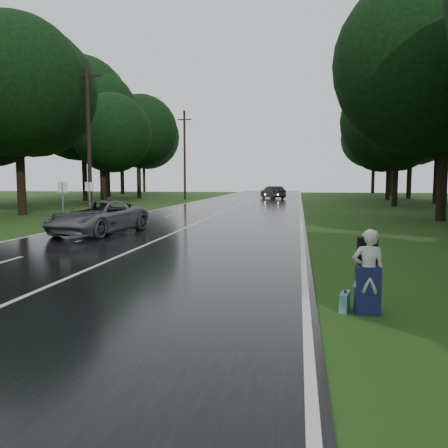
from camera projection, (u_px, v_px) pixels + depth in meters
The scene contains 17 objects.
ground at pixel (54, 286), 10.41m from camera, with size 160.00×160.00×0.00m, color #214414.
road at pixel (214, 216), 30.04m from camera, with size 12.00×140.00×0.04m, color black.
lane_center at pixel (214, 216), 30.04m from camera, with size 0.12×140.00×0.01m, color silver.
grey_car at pixel (98, 217), 20.11m from camera, with size 2.50×5.41×1.50m, color #55585B.
far_car at pixel (273, 192), 57.26m from camera, with size 1.69×4.84×1.59m, color black.
hitchhiker at pixel (368, 274), 8.20m from camera, with size 0.58×0.52×1.58m.
suitcase at pixel (345, 302), 8.42m from camera, with size 0.14×0.49×0.35m, color teal.
utility_pole_mid at pixel (91, 216), 30.73m from camera, with size 1.80×0.28×10.43m, color black, non-canonical shape.
utility_pole_far at pixel (185, 199), 56.09m from camera, with size 1.80×0.28×10.99m, color black, non-canonical shape.
road_sign_a at pixel (64, 224), 24.67m from camera, with size 0.56×0.10×2.34m, color white, non-canonical shape.
road_sign_b at pixel (90, 219), 27.81m from camera, with size 0.56×0.10×2.32m, color white, non-canonical shape.
tree_left_d at pixel (23, 215), 31.45m from camera, with size 9.98×9.98×15.59m, color black, non-canonical shape.
tree_left_e at pixel (104, 203), 47.19m from camera, with size 8.16×8.16×12.75m, color black, non-canonical shape.
tree_left_f at pixel (139, 198), 61.43m from camera, with size 10.41×10.41×16.26m, color black, non-canonical shape.
tree_right_d at pixel (440, 221), 26.82m from camera, with size 10.02×10.02×15.66m, color black, non-canonical shape.
tree_right_e at pixel (394, 206), 41.68m from camera, with size 9.05×9.05×14.14m, color black, non-canonical shape.
tree_right_f at pixel (387, 200), 55.09m from camera, with size 8.64×8.64×13.50m, color black, non-canonical shape.
Camera 1 is at (5.62, -9.42, 2.47)m, focal length 35.75 mm.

